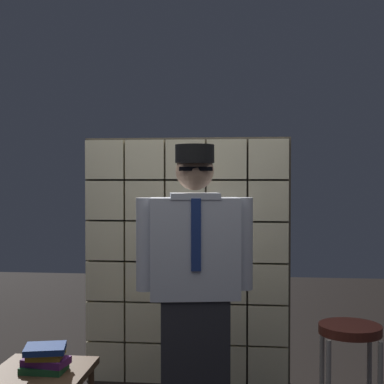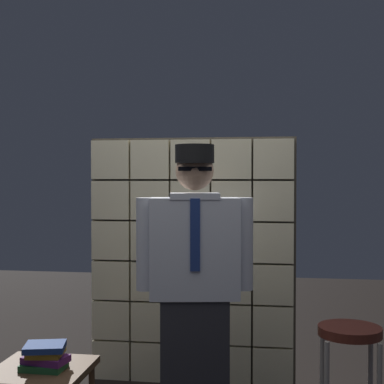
% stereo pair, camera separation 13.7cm
% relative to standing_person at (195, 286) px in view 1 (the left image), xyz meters
% --- Properties ---
extents(glass_block_wall, '(1.57, 0.10, 1.87)m').
position_rel_standing_person_xyz_m(glass_block_wall, '(-0.16, 0.90, 0.01)').
color(glass_block_wall, beige).
rests_on(glass_block_wall, ground).
extents(standing_person, '(0.70, 0.34, 1.74)m').
position_rel_standing_person_xyz_m(standing_person, '(0.00, 0.00, 0.00)').
color(standing_person, '#28282D').
rests_on(standing_person, ground).
extents(bar_stool, '(0.34, 0.34, 0.74)m').
position_rel_standing_person_xyz_m(bar_stool, '(0.87, -0.16, -0.35)').
color(bar_stool, '#592319').
rests_on(bar_stool, ground).
extents(side_table, '(0.52, 0.52, 0.49)m').
position_rel_standing_person_xyz_m(side_table, '(-0.82, -0.32, -0.48)').
color(side_table, '#513823').
rests_on(side_table, ground).
extents(book_stack, '(0.26, 0.23, 0.14)m').
position_rel_standing_person_xyz_m(book_stack, '(-0.79, -0.34, -0.35)').
color(book_stack, '#1E592D').
rests_on(book_stack, side_table).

